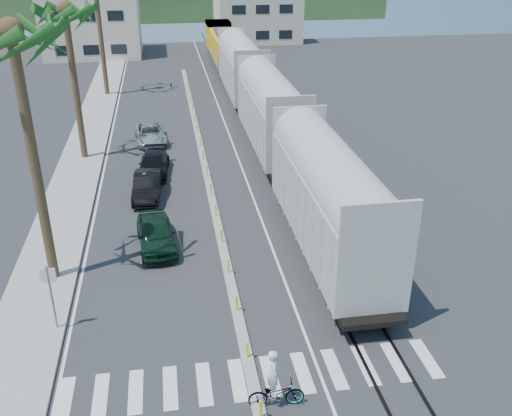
{
  "coord_description": "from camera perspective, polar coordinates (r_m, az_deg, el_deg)",
  "views": [
    {
      "loc": [
        -2.38,
        -17.66,
        14.43
      ],
      "look_at": [
        1.78,
        7.87,
        2.0
      ],
      "focal_mm": 40.0,
      "sensor_mm": 36.0,
      "label": 1
    }
  ],
  "objects": [
    {
      "name": "ground",
      "position": [
        22.93,
        -1.26,
        -13.34
      ],
      "size": [
        140.0,
        140.0,
        0.0
      ],
      "primitive_type": "plane",
      "color": "#28282B",
      "rests_on": "ground"
    },
    {
      "name": "sidewalk",
      "position": [
        45.43,
        -16.58,
        6.16
      ],
      "size": [
        3.0,
        90.0,
        0.15
      ],
      "primitive_type": "cube",
      "color": "gray",
      "rests_on": "ground"
    },
    {
      "name": "rails",
      "position": [
        48.44,
        -0.06,
        8.37
      ],
      "size": [
        1.56,
        100.0,
        0.06
      ],
      "color": "black",
      "rests_on": "ground"
    },
    {
      "name": "median",
      "position": [
        40.33,
        -5.27,
        4.72
      ],
      "size": [
        0.45,
        60.0,
        0.85
      ],
      "color": "gray",
      "rests_on": "ground"
    },
    {
      "name": "crosswalk",
      "position": [
        21.42,
        -0.47,
        -16.66
      ],
      "size": [
        14.0,
        2.2,
        0.01
      ],
      "primitive_type": "cube",
      "color": "silver",
      "rests_on": "ground"
    },
    {
      "name": "lane_markings",
      "position": [
        45.03,
        -8.52,
        6.7
      ],
      "size": [
        9.42,
        90.0,
        0.01
      ],
      "color": "silver",
      "rests_on": "ground"
    },
    {
      "name": "freight_train",
      "position": [
        46.52,
        0.18,
        11.32
      ],
      "size": [
        3.0,
        60.94,
        5.85
      ],
      "color": "beige",
      "rests_on": "ground"
    },
    {
      "name": "street_sign",
      "position": [
        23.79,
        -19.87,
        -7.65
      ],
      "size": [
        0.6,
        0.08,
        3.0
      ],
      "color": "slate",
      "rests_on": "ground"
    },
    {
      "name": "buildings",
      "position": [
        89.97,
        -12.41,
        18.69
      ],
      "size": [
        38.0,
        27.0,
        10.0
      ],
      "color": "beige",
      "rests_on": "ground"
    },
    {
      "name": "car_lead",
      "position": [
        29.31,
        -9.96,
        -2.55
      ],
      "size": [
        2.73,
        4.87,
        1.54
      ],
      "primitive_type": "imported",
      "rotation": [
        0.0,
        0.0,
        0.1
      ],
      "color": "black",
      "rests_on": "ground"
    },
    {
      "name": "car_second",
      "position": [
        35.11,
        -10.8,
        2.22
      ],
      "size": [
        2.16,
        4.65,
        1.46
      ],
      "primitive_type": "imported",
      "rotation": [
        0.0,
        0.0,
        -0.07
      ],
      "color": "black",
      "rests_on": "ground"
    },
    {
      "name": "car_third",
      "position": [
        38.56,
        -10.18,
        4.34
      ],
      "size": [
        2.64,
        4.93,
        1.34
      ],
      "primitive_type": "imported",
      "rotation": [
        0.0,
        0.0,
        -0.08
      ],
      "color": "black",
      "rests_on": "ground"
    },
    {
      "name": "car_rear",
      "position": [
        44.74,
        -10.53,
        7.31
      ],
      "size": [
        3.11,
        5.2,
        1.33
      ],
      "primitive_type": "imported",
      "rotation": [
        0.0,
        0.0,
        0.1
      ],
      "color": "#B7BBBD",
      "rests_on": "ground"
    },
    {
      "name": "cyclist",
      "position": [
        19.99,
        1.98,
        -17.57
      ],
      "size": [
        0.86,
        1.98,
        2.31
      ],
      "rotation": [
        0.0,
        0.0,
        1.52
      ],
      "color": "#9EA0A5",
      "rests_on": "ground"
    }
  ]
}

